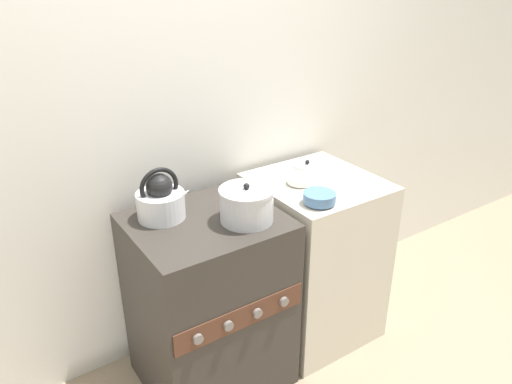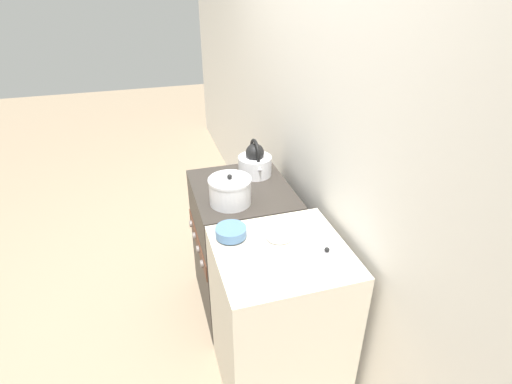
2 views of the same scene
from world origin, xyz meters
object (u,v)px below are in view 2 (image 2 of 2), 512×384
Objects in this scene: cooking_pot at (230,191)px; enamel_bowl at (231,232)px; small_ceramic_bowl at (279,234)px; kettle at (255,162)px; loose_pot_lid at (327,252)px; stove at (243,248)px.

cooking_pot is 0.36m from enamel_bowl.
enamel_bowl is 0.23m from small_ceramic_bowl.
kettle reaches higher than small_ceramic_bowl.
cooking_pot is at bearing -152.30° from loose_pot_lid.
stove is at bearing -41.14° from kettle.
small_ceramic_bowl reaches higher than stove.
cooking_pot is at bearing -160.83° from small_ceramic_bowl.
small_ceramic_bowl is (0.07, 0.22, -0.01)m from enamel_bowl.
enamel_bowl is 0.93× the size of loose_pot_lid.
stove is at bearing -164.34° from loose_pot_lid.
stove is 0.56m from cooking_pot.
cooking_pot is 1.47× the size of loose_pot_lid.
enamel_bowl reaches higher than stove.
enamel_bowl is 0.46m from loose_pot_lid.
enamel_bowl is 1.14× the size of small_ceramic_bowl.
cooking_pot reaches higher than enamel_bowl.
small_ceramic_bowl is at bearing 19.17° from cooking_pot.
cooking_pot reaches higher than stove.
cooking_pot is at bearing -34.68° from stove.
cooking_pot reaches higher than loose_pot_lid.
small_ceramic_bowl is (0.71, -0.09, -0.05)m from kettle.
small_ceramic_bowl is 0.82× the size of loose_pot_lid.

